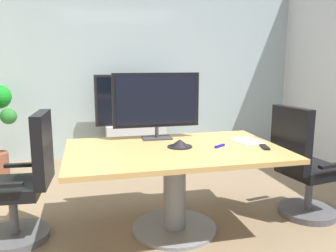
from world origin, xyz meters
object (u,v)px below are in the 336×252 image
conference_phone (180,144)px  remote_control (265,147)px  tv_monitor (156,102)px  office_chair_left (24,188)px  wall_display_unit (136,131)px  conference_table (175,170)px  office_chair_right (303,171)px

conference_phone → remote_control: 0.74m
tv_monitor → conference_phone: bearing=-71.6°
office_chair_left → wall_display_unit: bearing=154.2°
conference_phone → remote_control: bearing=-15.9°
conference_table → wall_display_unit: (-0.01, 2.34, -0.12)m
office_chair_left → wall_display_unit: size_ratio=0.83×
conference_phone → conference_table: bearing=-154.1°
conference_table → remote_control: size_ratio=10.91×
office_chair_right → remote_control: office_chair_right is taller
office_chair_right → remote_control: size_ratio=6.41×
conference_table → office_chair_right: size_ratio=1.70×
conference_table → tv_monitor: tv_monitor is taller
office_chair_left → office_chair_right: (2.54, -0.15, 0.00)m
wall_display_unit → conference_phone: bearing=-88.4°
office_chair_right → wall_display_unit: wall_display_unit is taller
wall_display_unit → tv_monitor: bearing=-91.9°
office_chair_left → wall_display_unit: wall_display_unit is taller
remote_control → wall_display_unit: bearing=120.8°
conference_table → conference_phone: size_ratio=8.43×
office_chair_left → remote_control: size_ratio=6.41×
wall_display_unit → remote_control: size_ratio=7.71×
conference_table → tv_monitor: size_ratio=2.21×
conference_table → office_chair_left: 1.28m
office_chair_right → wall_display_unit: 2.69m
conference_table → conference_phone: (0.05, 0.03, 0.23)m
office_chair_left → office_chair_right: same height
conference_table → conference_phone: conference_phone is taller
wall_display_unit → conference_phone: 2.34m
conference_table → tv_monitor: (-0.08, 0.41, 0.56)m
office_chair_left → conference_phone: office_chair_left is taller
conference_phone → remote_control: (0.71, -0.20, -0.02)m
conference_table → remote_control: (0.76, -0.18, 0.21)m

